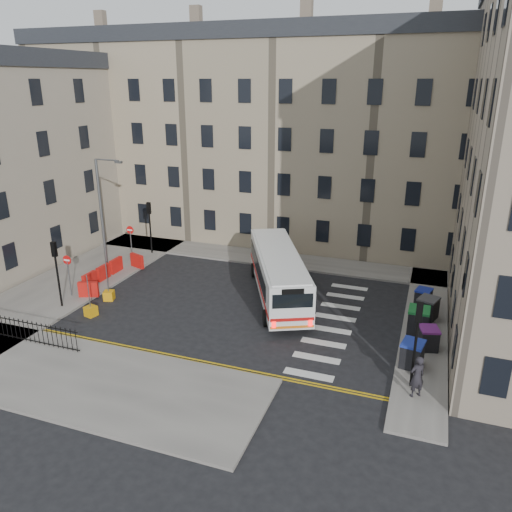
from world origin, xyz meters
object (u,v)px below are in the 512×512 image
Objects in this scene: wheelie_bin_a at (412,354)px; wheelie_bin_d at (428,308)px; streetlamp at (101,214)px; pedestrian at (417,377)px; bus at (278,272)px; bollard_chevron at (91,311)px; wheelie_bin_b at (428,338)px; bollard_yellow at (109,295)px; wheelie_bin_c at (418,320)px; wheelie_bin_e at (423,298)px.

wheelie_bin_a is 0.92× the size of wheelie_bin_d.
pedestrian is at bearing -20.73° from streetlamp.
streetlamp is 0.75× the size of bus.
wheelie_bin_d is 19.66m from bollard_chevron.
wheelie_bin_d is at bearing -26.83° from bus.
wheelie_bin_a is 2.12m from wheelie_bin_b.
bus is 18.14× the size of bollard_yellow.
bollard_yellow is 1.00× the size of bollard_chevron.
wheelie_bin_d is 2.39× the size of bollard_chevron.
streetlamp is 23.55m from pedestrian.
wheelie_bin_b is (9.26, -3.80, -0.98)m from bus.
wheelie_bin_b reaches higher than bollard_yellow.
wheelie_bin_d is (9.10, -0.22, -0.92)m from bus.
wheelie_bin_a is 3.65m from wheelie_bin_c.
wheelie_bin_d reaches higher than wheelie_bin_e.
streetlamp reaches higher than wheelie_bin_e.
wheelie_bin_e is 1.99× the size of bollard_yellow.
bus is at bearing -161.65° from wheelie_bin_d.
wheelie_bin_a is at bearing -120.35° from pedestrian.
streetlamp is 22.55m from wheelie_bin_a.
wheelie_bin_d is 1.20× the size of wheelie_bin_e.
pedestrian is (-0.22, -8.05, 0.33)m from wheelie_bin_d.
bus is at bearing 142.39° from wheelie_bin_b.
wheelie_bin_c is at bearing 5.76° from bollard_yellow.
wheelie_bin_c is at bearing -39.38° from bus.
bollard_yellow is (-18.82, 4.25, -0.83)m from pedestrian.
bus is 9.15m from wheelie_bin_d.
wheelie_bin_c reaches higher than bollard_chevron.
streetlamp reaches higher than pedestrian.
wheelie_bin_c reaches higher than wheelie_bin_d.
streetlamp reaches higher than wheelie_bin_d.
bollard_chevron is (-18.47, 1.97, -0.83)m from pedestrian.
wheelie_bin_d is (0.44, 1.93, -0.06)m from wheelie_bin_c.
wheelie_bin_e is at bearing -127.10° from pedestrian.
wheelie_bin_a is 1.05× the size of wheelie_bin_b.
pedestrian reaches higher than wheelie_bin_a.
bus is at bearing -157.18° from wheelie_bin_e.
bus is 18.14× the size of bollard_chevron.
bollard_yellow is at bearing -173.35° from wheelie_bin_c.
streetlamp reaches higher than wheelie_bin_c.
streetlamp is 22.80m from wheelie_bin_b.
bus is at bearing 156.45° from wheelie_bin_a.
streetlamp is at bearing -58.36° from pedestrian.
pedestrian is at bearing -75.60° from wheelie_bin_e.
bus reaches higher than wheelie_bin_a.
bollard_yellow is at bearing -50.35° from pedestrian.
bollard_yellow is at bearing -148.94° from wheelie_bin_d.
wheelie_bin_e is at bearing 98.72° from wheelie_bin_a.
pedestrian is 19.31m from bollard_yellow.
pedestrian is at bearing -71.79° from wheelie_bin_d.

